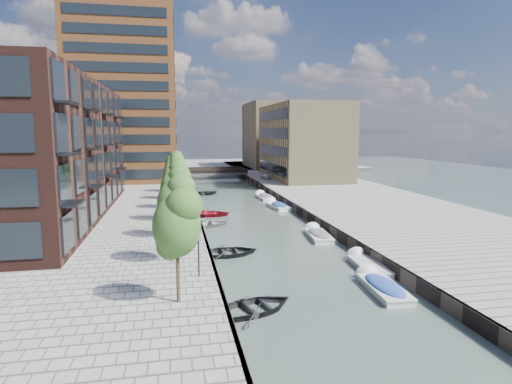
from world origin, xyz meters
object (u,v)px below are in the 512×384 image
object	(u,v)px
sloop_3	(206,227)
car	(266,176)
sloop_0	(254,312)
sloop_4	(204,195)
tree_0	(177,222)
tree_1	(176,200)
motorboat_3	(277,206)
tree_5	(174,167)
tree_6	(174,163)
tree_4	(174,172)
sloop_2	(208,216)
motorboat_4	(264,197)
tree_2	(175,187)
motorboat_2	(366,265)
tree_3	(175,178)
sloop_1	(227,255)
motorboat_1	(318,235)
bridge	(215,172)
motorboat_0	(381,287)

from	to	relation	value
sloop_3	car	distance (m)	37.03
sloop_0	sloop_4	xyz separation A→B (m)	(0.39, 45.03, 0.00)
tree_0	sloop_0	distance (m)	6.72
tree_1	motorboat_3	xyz separation A→B (m)	(13.15, 24.77, -5.09)
tree_5	tree_6	bearing A→B (deg)	90.00
tree_4	tree_5	world-z (taller)	same
sloop_2	motorboat_4	size ratio (longest dim) A/B	0.97
tree_4	motorboat_3	distance (m)	14.59
motorboat_4	car	size ratio (longest dim) A/B	1.51
tree_2	car	xyz separation A→B (m)	(17.02, 42.53, -3.71)
motorboat_2	tree_3	bearing A→B (deg)	133.49
tree_6	motorboat_2	distance (m)	38.35
tree_0	tree_5	world-z (taller)	same
sloop_3	motorboat_3	bearing A→B (deg)	-60.18
motorboat_3	tree_4	bearing A→B (deg)	-164.01
sloop_0	motorboat_3	world-z (taller)	motorboat_3
sloop_1	motorboat_2	distance (m)	10.84
tree_3	motorboat_1	bearing A→B (deg)	-21.86
tree_3	sloop_2	world-z (taller)	tree_3
bridge	motorboat_1	distance (m)	52.49
tree_0	tree_5	distance (m)	35.00
bridge	sloop_3	bearing A→B (deg)	-96.73
tree_3	sloop_0	size ratio (longest dim) A/B	1.24
tree_3	car	bearing A→B (deg)	64.41
tree_2	motorboat_3	xyz separation A→B (m)	(13.15, 17.77, -5.09)
sloop_0	sloop_3	distance (m)	22.01
motorboat_1	sloop_4	bearing A→B (deg)	106.29
motorboat_2	motorboat_1	bearing A→B (deg)	93.51
tree_2	motorboat_2	size ratio (longest dim) A/B	1.14
motorboat_3	motorboat_2	bearing A→B (deg)	-88.74
car	tree_5	bearing A→B (deg)	-130.91
tree_1	sloop_2	world-z (taller)	tree_1
tree_2	motorboat_2	world-z (taller)	tree_2
tree_0	tree_1	xyz separation A→B (m)	(0.00, 7.00, 0.00)
tree_4	tree_0	bearing A→B (deg)	-90.00
bridge	sloop_1	xyz separation A→B (m)	(-4.53, -56.67, -1.39)
bridge	motorboat_3	size ratio (longest dim) A/B	2.35
sloop_4	motorboat_0	size ratio (longest dim) A/B	0.90
tree_3	motorboat_0	size ratio (longest dim) A/B	1.10
tree_6	motorboat_4	size ratio (longest dim) A/B	1.12
sloop_2	tree_1	bearing A→B (deg)	-178.01
tree_6	car	distance (m)	22.68
sloop_3	motorboat_4	world-z (taller)	motorboat_4
tree_0	tree_5	size ratio (longest dim) A/B	1.00
sloop_4	tree_3	bearing A→B (deg)	147.38
tree_6	motorboat_4	world-z (taller)	tree_6
sloop_3	motorboat_2	bearing A→B (deg)	-159.60
tree_2	tree_4	bearing A→B (deg)	90.00
tree_1	sloop_1	bearing A→B (deg)	47.52
tree_5	motorboat_4	distance (m)	14.87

